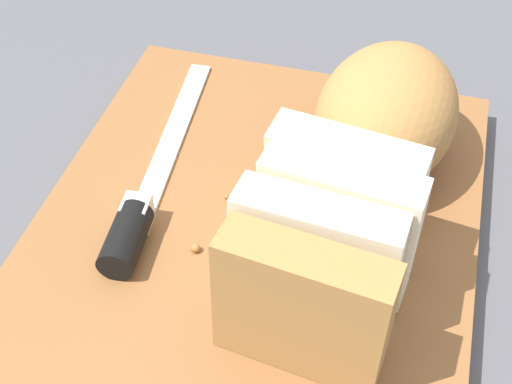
# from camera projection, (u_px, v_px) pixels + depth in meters

# --- Properties ---
(ground_plane) EXTENTS (3.00, 3.00, 0.00)m
(ground_plane) POSITION_uv_depth(u_px,v_px,m) (256.00, 242.00, 0.54)
(ground_plane) COLOR #4C4C51
(cutting_board) EXTENTS (0.39, 0.32, 0.02)m
(cutting_board) POSITION_uv_depth(u_px,v_px,m) (256.00, 231.00, 0.53)
(cutting_board) COLOR brown
(cutting_board) RESTS_ON ground_plane
(bread_loaf) EXTENTS (0.29, 0.14, 0.09)m
(bread_loaf) POSITION_uv_depth(u_px,v_px,m) (361.00, 167.00, 0.50)
(bread_loaf) COLOR #A8753D
(bread_loaf) RESTS_ON cutting_board
(bread_knife) EXTENTS (0.25, 0.04, 0.03)m
(bread_knife) POSITION_uv_depth(u_px,v_px,m) (138.00, 212.00, 0.52)
(bread_knife) COLOR silver
(bread_knife) RESTS_ON cutting_board
(crumb_near_knife) EXTENTS (0.01, 0.01, 0.01)m
(crumb_near_knife) POSITION_uv_depth(u_px,v_px,m) (307.00, 195.00, 0.54)
(crumb_near_knife) COLOR #996633
(crumb_near_knife) RESTS_ON cutting_board
(crumb_near_loaf) EXTENTS (0.01, 0.01, 0.01)m
(crumb_near_loaf) POSITION_uv_depth(u_px,v_px,m) (195.00, 248.00, 0.50)
(crumb_near_loaf) COLOR #996633
(crumb_near_loaf) RESTS_ON cutting_board
(crumb_stray_left) EXTENTS (0.00, 0.00, 0.00)m
(crumb_stray_left) POSITION_uv_depth(u_px,v_px,m) (227.00, 197.00, 0.54)
(crumb_stray_left) COLOR #996633
(crumb_stray_left) RESTS_ON cutting_board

